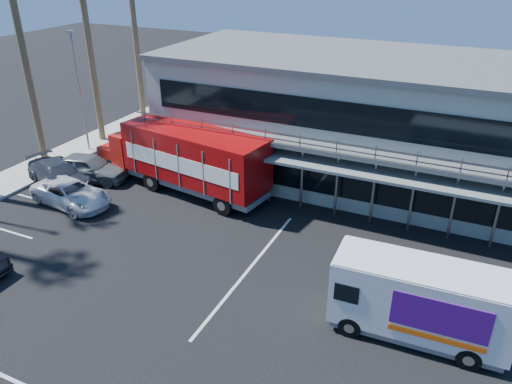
% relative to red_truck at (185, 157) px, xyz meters
% --- Properties ---
extents(ground, '(120.00, 120.00, 0.00)m').
position_rel_red_truck_xyz_m(ground, '(4.77, -8.63, -2.09)').
color(ground, black).
rests_on(ground, ground).
extents(building, '(22.40, 12.00, 7.30)m').
position_rel_red_truck_xyz_m(building, '(7.77, 6.31, 1.56)').
color(building, '#9BA194').
rests_on(building, ground).
extents(curb_strip, '(3.00, 32.00, 0.16)m').
position_rel_red_truck_xyz_m(curb_strip, '(-10.23, -2.63, -2.01)').
color(curb_strip, '#A5A399').
rests_on(curb_strip, ground).
extents(light_pole_far, '(0.50, 0.25, 8.09)m').
position_rel_red_truck_xyz_m(light_pole_far, '(-9.43, 2.37, 2.41)').
color(light_pole_far, gray).
rests_on(light_pole_far, ground).
extents(red_truck, '(11.56, 4.39, 3.80)m').
position_rel_red_truck_xyz_m(red_truck, '(0.00, 0.00, 0.00)').
color(red_truck, '#AA140D').
rests_on(red_truck, ground).
extents(white_van, '(6.25, 2.34, 3.02)m').
position_rel_red_truck_xyz_m(white_van, '(14.08, -6.85, -0.49)').
color(white_van, silver).
rests_on(white_van, ground).
extents(parked_car_c, '(5.14, 2.94, 1.35)m').
position_rel_red_truck_xyz_m(parked_car_c, '(-4.73, -4.23, -1.42)').
color(parked_car_c, silver).
rests_on(parked_car_c, ground).
extents(parked_car_d, '(5.44, 3.48, 1.47)m').
position_rel_red_truck_xyz_m(parked_car_d, '(-7.12, -2.69, -1.36)').
color(parked_car_d, '#2D323C').
rests_on(parked_car_d, ground).
extents(parked_car_e, '(5.19, 3.04, 1.66)m').
position_rel_red_truck_xyz_m(parked_car_e, '(-6.10, -1.32, -1.26)').
color(parked_car_e, slate).
rests_on(parked_car_e, ground).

